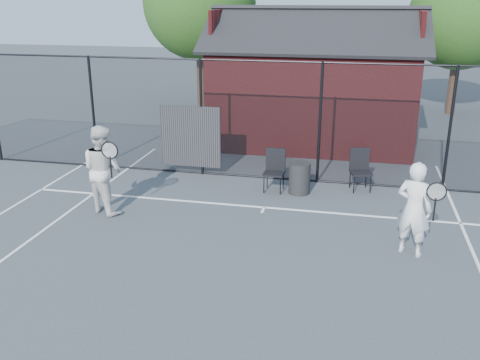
% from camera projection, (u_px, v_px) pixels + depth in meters
% --- Properties ---
extents(ground, '(80.00, 80.00, 0.00)m').
position_uv_depth(ground, '(234.00, 272.00, 9.08)').
color(ground, '#40454A').
rests_on(ground, ground).
extents(court_lines, '(11.02, 18.00, 0.01)m').
position_uv_depth(court_lines, '(214.00, 314.00, 7.86)').
color(court_lines, white).
rests_on(court_lines, ground).
extents(fence, '(22.04, 3.00, 3.00)m').
position_uv_depth(fence, '(267.00, 123.00, 13.29)').
color(fence, black).
rests_on(fence, ground).
extents(clubhouse, '(6.50, 4.36, 4.19)m').
position_uv_depth(clubhouse, '(314.00, 92.00, 16.77)').
color(clubhouse, maroon).
rests_on(clubhouse, ground).
extents(tree_left, '(4.48, 4.48, 6.44)m').
position_uv_depth(tree_left, '(199.00, 3.00, 21.10)').
color(tree_left, '#342514').
rests_on(tree_left, ground).
extents(tree_right, '(3.97, 3.97, 5.70)m').
position_uv_depth(tree_right, '(462.00, 17.00, 20.15)').
color(tree_right, '#342514').
rests_on(tree_right, ground).
extents(player_front, '(0.83, 0.68, 1.74)m').
position_uv_depth(player_front, '(414.00, 209.00, 9.47)').
color(player_front, white).
rests_on(player_front, ground).
extents(player_back, '(1.15, 1.05, 1.91)m').
position_uv_depth(player_back, '(103.00, 169.00, 11.36)').
color(player_back, silver).
rests_on(player_back, ground).
extents(chair_left, '(0.49, 0.51, 0.99)m').
position_uv_depth(chair_left, '(274.00, 171.00, 12.70)').
color(chair_left, black).
rests_on(chair_left, ground).
extents(chair_right, '(0.58, 0.60, 0.99)m').
position_uv_depth(chair_right, '(361.00, 171.00, 12.75)').
color(chair_right, black).
rests_on(chair_right, ground).
extents(waste_bin, '(0.60, 0.60, 0.74)m').
position_uv_depth(waste_bin, '(299.00, 178.00, 12.62)').
color(waste_bin, '#262626').
rests_on(waste_bin, ground).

